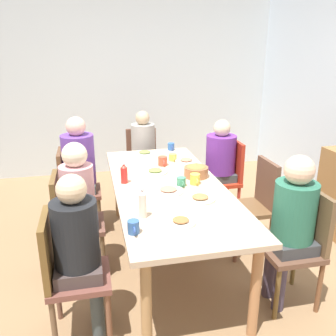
% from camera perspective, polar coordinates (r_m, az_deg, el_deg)
% --- Properties ---
extents(ground_plane, '(6.36, 6.36, 0.00)m').
position_cam_1_polar(ground_plane, '(3.46, 0.00, -14.27)').
color(ground_plane, '#8F6E4B').
extents(wall_left, '(0.12, 4.59, 2.60)m').
position_cam_1_polar(wall_left, '(5.61, -6.14, 12.62)').
color(wall_left, silver).
rests_on(wall_left, ground_plane).
extents(dining_table, '(2.25, 0.93, 0.75)m').
position_cam_1_polar(dining_table, '(3.15, 0.00, -3.86)').
color(dining_table, '#C7AA8C').
rests_on(dining_table, ground_plane).
extents(chair_0, '(0.40, 0.40, 0.90)m').
position_cam_1_polar(chair_0, '(4.11, 9.26, -1.06)').
color(chair_0, red).
rests_on(chair_0, ground_plane).
extents(person_0, '(0.33, 0.33, 1.14)m').
position_cam_1_polar(person_0, '(4.02, 8.20, 1.29)').
color(person_0, '#40413D').
rests_on(person_0, ground_plane).
extents(chair_1, '(0.40, 0.40, 0.90)m').
position_cam_1_polar(chair_1, '(3.48, 13.75, -5.13)').
color(chair_1, brown).
rests_on(chair_1, ground_plane).
extents(chair_2, '(0.40, 0.40, 0.90)m').
position_cam_1_polar(chair_2, '(4.60, -4.05, 1.27)').
color(chair_2, brown).
rests_on(chair_2, ground_plane).
extents(person_2, '(0.30, 0.30, 1.15)m').
position_cam_1_polar(person_2, '(4.46, -3.93, 3.07)').
color(person_2, brown).
rests_on(person_2, ground_plane).
extents(chair_3, '(0.40, 0.40, 0.90)m').
position_cam_1_polar(chair_3, '(3.16, -15.25, -7.78)').
color(chair_3, brown).
rests_on(chair_3, ground_plane).
extents(person_3, '(0.30, 0.30, 1.17)m').
position_cam_1_polar(person_3, '(3.08, -13.83, -4.55)').
color(person_3, '#36384D').
rests_on(person_3, ground_plane).
extents(chair_4, '(0.40, 0.40, 0.90)m').
position_cam_1_polar(chair_4, '(3.85, -14.86, -2.88)').
color(chair_4, brown).
rests_on(chair_4, ground_plane).
extents(person_4, '(0.33, 0.33, 1.24)m').
position_cam_1_polar(person_4, '(3.77, -13.81, 0.52)').
color(person_4, '#494239').
rests_on(person_4, ground_plane).
extents(chair_5, '(0.40, 0.40, 0.90)m').
position_cam_1_polar(chair_5, '(2.90, 20.24, -10.84)').
color(chair_5, brown).
rests_on(chair_5, ground_plane).
extents(person_5, '(0.30, 0.30, 1.18)m').
position_cam_1_polar(person_5, '(2.76, 19.11, -7.47)').
color(person_5, '#42394C').
rests_on(person_5, ground_plane).
extents(chair_6, '(0.40, 0.40, 0.90)m').
position_cam_1_polar(chair_6, '(2.51, -15.87, -15.31)').
color(chair_6, brown).
rests_on(chair_6, ground_plane).
extents(person_6, '(0.30, 0.30, 1.16)m').
position_cam_1_polar(person_6, '(2.41, -14.04, -11.58)').
color(person_6, '#374146').
rests_on(person_6, ground_plane).
extents(plate_0, '(0.23, 0.23, 0.04)m').
position_cam_1_polar(plate_0, '(2.82, 5.14, -4.79)').
color(plate_0, silver).
rests_on(plate_0, dining_table).
extents(plate_1, '(0.24, 0.24, 0.04)m').
position_cam_1_polar(plate_1, '(3.99, -3.72, 2.38)').
color(plate_1, white).
rests_on(plate_1, dining_table).
extents(plate_2, '(0.23, 0.23, 0.04)m').
position_cam_1_polar(plate_2, '(3.71, 2.91, 1.13)').
color(plate_2, silver).
rests_on(plate_2, dining_table).
extents(plate_3, '(0.23, 0.23, 0.04)m').
position_cam_1_polar(plate_3, '(3.40, -2.05, -0.55)').
color(plate_3, silver).
rests_on(plate_3, dining_table).
extents(plate_4, '(0.25, 0.25, 0.04)m').
position_cam_1_polar(plate_4, '(2.95, 0.06, -3.59)').
color(plate_4, white).
rests_on(plate_4, dining_table).
extents(plate_5, '(0.21, 0.21, 0.04)m').
position_cam_1_polar(plate_5, '(2.45, 2.04, -8.49)').
color(plate_5, silver).
rests_on(plate_5, dining_table).
extents(bowl_0, '(0.22, 0.22, 0.11)m').
position_cam_1_polar(bowl_0, '(3.29, 4.49, -0.45)').
color(bowl_0, '#9E623D').
rests_on(bowl_0, dining_table).
extents(cup_0, '(0.13, 0.09, 0.09)m').
position_cam_1_polar(cup_0, '(3.60, -0.85, 1.11)').
color(cup_0, '#D14F37').
rests_on(cup_0, dining_table).
extents(cup_1, '(0.11, 0.08, 0.09)m').
position_cam_1_polar(cup_1, '(2.33, -5.50, -9.32)').
color(cup_1, '#345D9B').
rests_on(cup_1, dining_table).
extents(cup_2, '(0.12, 0.09, 0.09)m').
position_cam_1_polar(cup_2, '(3.12, 4.31, -1.77)').
color(cup_2, gold).
rests_on(cup_2, dining_table).
extents(cup_3, '(0.11, 0.08, 0.08)m').
position_cam_1_polar(cup_3, '(3.07, 2.13, -2.20)').
color(cup_3, '#428E68').
rests_on(cup_3, dining_table).
extents(cup_4, '(0.12, 0.08, 0.07)m').
position_cam_1_polar(cup_4, '(3.76, 0.76, 1.71)').
color(cup_4, '#DEC44C').
rests_on(cup_4, dining_table).
extents(cup_5, '(0.11, 0.07, 0.08)m').
position_cam_1_polar(cup_5, '(4.14, 0.49, 3.41)').
color(cup_5, '#3060A8').
rests_on(cup_5, dining_table).
extents(bottle_0, '(0.05, 0.05, 0.22)m').
position_cam_1_polar(bottle_0, '(2.50, -4.05, -5.73)').
color(bottle_0, beige).
rests_on(bottle_0, dining_table).
extents(bottle_1, '(0.06, 0.06, 0.18)m').
position_cam_1_polar(bottle_1, '(3.15, -6.99, -0.90)').
color(bottle_1, red).
rests_on(bottle_1, dining_table).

